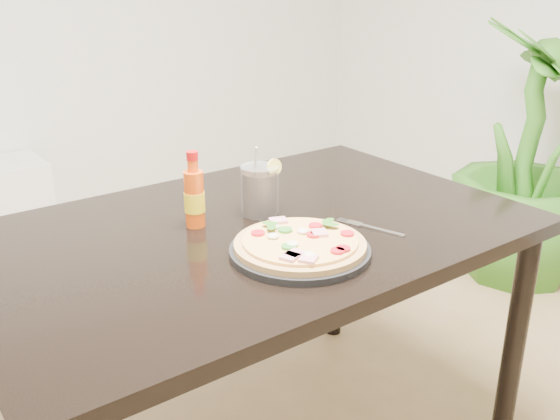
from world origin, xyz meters
TOP-DOWN VIEW (x-y plane):
  - dining_table at (-0.08, 0.22)m, footprint 1.40×0.90m
  - plate at (-0.09, 0.01)m, footprint 0.32×0.32m
  - pizza at (-0.09, 0.01)m, footprint 0.30×0.30m
  - hot_sauce_bottle at (-0.20, 0.30)m, footprint 0.05×0.05m
  - cola_cup at (-0.02, 0.28)m, footprint 0.11×0.10m
  - fork at (0.14, 0.03)m, footprint 0.07×0.18m
  - houseplant at (1.59, 0.49)m, footprint 0.92×0.92m
  - plant_pot at (1.59, 0.49)m, footprint 0.28×0.28m

SIDE VIEW (x-z plane):
  - plant_pot at x=1.59m, z-range 0.00..0.22m
  - houseplant at x=1.59m, z-range 0.00..1.17m
  - dining_table at x=-0.08m, z-range 0.29..1.04m
  - fork at x=0.14m, z-range 0.75..0.76m
  - plate at x=-0.09m, z-range 0.75..0.77m
  - pizza at x=-0.09m, z-range 0.76..0.79m
  - cola_cup at x=-0.02m, z-range 0.72..0.91m
  - hot_sauce_bottle at x=-0.20m, z-range 0.73..0.93m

